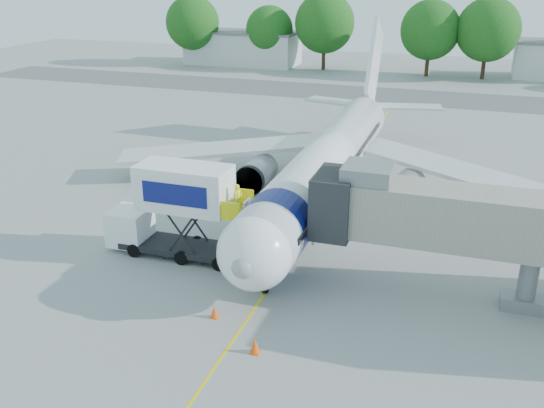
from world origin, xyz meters
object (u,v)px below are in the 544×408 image
(catering_hiloader, at_px, (175,211))
(ground_tug, at_px, (131,392))
(aircraft, at_px, (329,161))
(jet_bridge, at_px, (437,216))

(catering_hiloader, height_order, ground_tug, catering_hiloader)
(aircraft, height_order, jet_bridge, aircraft)
(jet_bridge, height_order, ground_tug, jet_bridge)
(aircraft, xyz_separation_m, jet_bridge, (7.99, -11.12, 1.39))
(jet_bridge, bearing_deg, catering_hiloader, -179.99)
(jet_bridge, xyz_separation_m, ground_tug, (-10.00, -12.31, -3.62))
(aircraft, bearing_deg, jet_bridge, -54.30)
(catering_hiloader, distance_m, ground_tug, 13.19)
(jet_bridge, relative_size, catering_hiloader, 1.64)
(aircraft, distance_m, ground_tug, 23.63)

